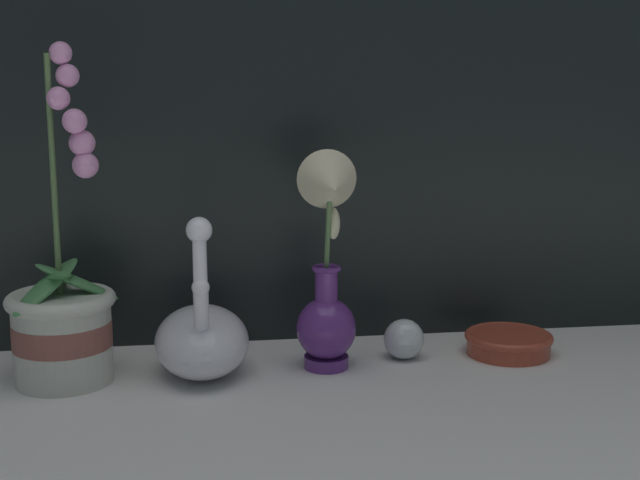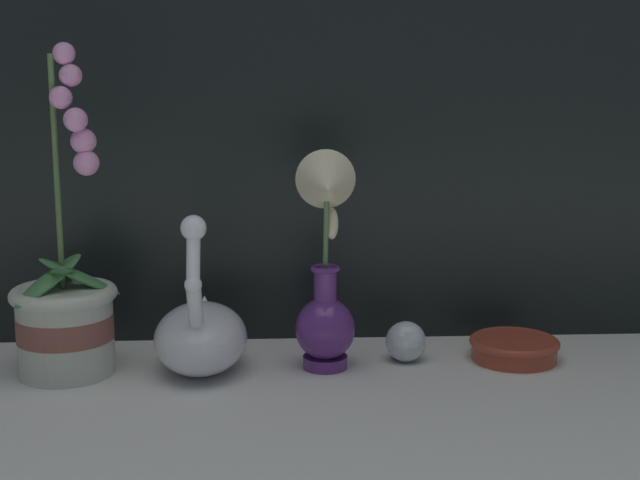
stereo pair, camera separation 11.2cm
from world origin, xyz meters
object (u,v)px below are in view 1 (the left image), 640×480
object	(u,v)px
swan_figurine	(202,336)
glass_sphere	(404,339)
orchid_potted_plant	(63,317)
amber_dish	(509,342)
blue_vase	(328,272)

from	to	relation	value
swan_figurine	glass_sphere	distance (m)	0.29
orchid_potted_plant	amber_dish	world-z (taller)	orchid_potted_plant
orchid_potted_plant	glass_sphere	bearing A→B (deg)	3.61
glass_sphere	swan_figurine	bearing A→B (deg)	-174.90
blue_vase	amber_dish	distance (m)	0.31
glass_sphere	amber_dish	world-z (taller)	glass_sphere
swan_figurine	blue_vase	distance (m)	0.20
orchid_potted_plant	amber_dish	bearing A→B (deg)	2.64
glass_sphere	amber_dish	bearing A→B (deg)	-0.28
swan_figurine	amber_dish	xyz separation A→B (m)	(0.45, 0.03, -0.04)
orchid_potted_plant	amber_dish	distance (m)	0.64
orchid_potted_plant	glass_sphere	size ratio (longest dim) A/B	7.65
blue_vase	glass_sphere	bearing A→B (deg)	18.20
swan_figurine	blue_vase	size ratio (longest dim) A/B	0.75
orchid_potted_plant	glass_sphere	distance (m)	0.48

